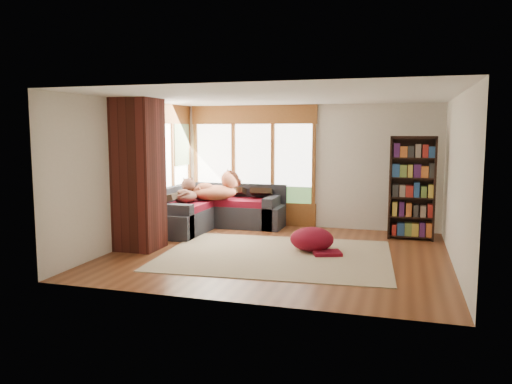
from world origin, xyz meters
The scene contains 17 objects.
floor centered at (0.00, 0.00, 0.00)m, with size 5.50×5.50×0.00m, color brown.
ceiling centered at (0.00, 0.00, 2.60)m, with size 5.50×5.50×0.00m, color white.
wall_back centered at (0.00, 2.50, 1.30)m, with size 5.50×0.04×2.60m, color silver.
wall_front centered at (0.00, -2.50, 1.30)m, with size 5.50×0.04×2.60m, color silver.
wall_left centered at (-2.75, 0.00, 1.30)m, with size 0.04×5.00×2.60m, color silver.
wall_right centered at (2.75, 0.00, 1.30)m, with size 0.04×5.00×2.60m, color silver.
windows_back centered at (-1.20, 2.47, 1.35)m, with size 2.82×0.10×1.90m.
windows_left centered at (-2.72, 1.20, 1.35)m, with size 0.10×2.62×1.90m.
roller_blind centered at (-2.69, 2.03, 1.75)m, with size 0.03×0.72×0.90m, color gray.
brick_chimney centered at (-2.40, -0.35, 1.30)m, with size 0.70×0.70×2.60m, color #471914.
sectional_sofa centered at (-1.95, 1.70, 0.30)m, with size 2.20×2.20×0.80m.
area_rug centered at (-0.01, -0.15, 0.01)m, with size 3.71×2.84×0.01m, color beige.
bookshelf centered at (2.14, 1.80, 0.98)m, with size 0.84×0.28×1.95m.
pouf centered at (0.51, 0.35, 0.22)m, with size 0.75×0.75×0.40m, color maroon.
dog_tan centered at (-1.75, 1.77, 0.81)m, with size 1.11×1.02×0.54m.
dog_brindle centered at (-2.27, 1.31, 0.74)m, with size 0.58×0.82×0.42m.
throw_pillows centered at (-1.86, 1.75, 0.78)m, with size 1.98×1.68×0.45m.
Camera 1 is at (1.97, -7.98, 2.04)m, focal length 35.00 mm.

